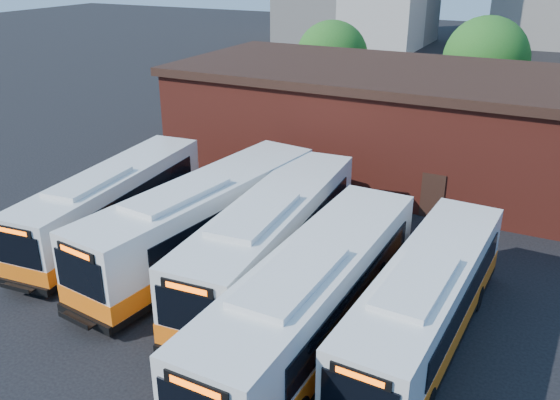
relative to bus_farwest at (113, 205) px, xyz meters
The scene contains 9 objects.
ground 11.55m from the bus_farwest, 26.27° to the right, with size 220.00×220.00×0.00m, color black.
bus_farwest is the anchor object (origin of this frame).
bus_west 5.25m from the bus_farwest, ahead, with size 4.59×14.20×3.81m.
bus_midwest 8.72m from the bus_farwest, ahead, with size 3.71×13.90×3.75m.
bus_mideast 12.73m from the bus_farwest, 17.56° to the right, with size 3.22×13.92×3.77m.
bus_east 15.69m from the bus_farwest, ahead, with size 3.19×12.56×3.39m.
depot_building 18.20m from the bus_farwest, 55.51° to the left, with size 28.60×12.60×6.40m.
tree_west 27.11m from the bus_farwest, 89.45° to the left, with size 6.00×6.00×7.65m.
tree_mid 31.62m from the bus_farwest, 67.04° to the left, with size 6.56×6.56×8.36m.
Camera 1 is at (8.62, -14.64, 12.85)m, focal length 38.00 mm.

